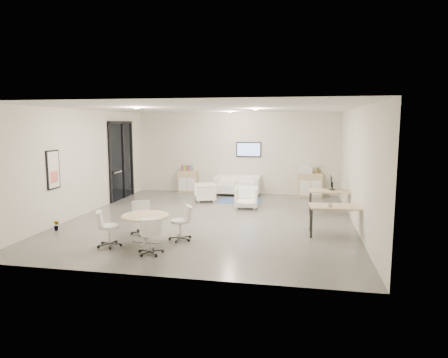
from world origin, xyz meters
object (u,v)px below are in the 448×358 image
at_px(desk_rear, 332,193).
at_px(sideboard_left, 188,182).
at_px(armchair_left, 205,191).
at_px(armchair_right, 246,197).
at_px(desk_front, 339,209).
at_px(loveseat, 238,186).
at_px(sideboard_right, 310,185).
at_px(round_table, 145,219).

bearing_deg(desk_rear, sideboard_left, 154.63).
height_order(armchair_left, desk_rear, desk_rear).
bearing_deg(armchair_right, desk_rear, -12.65).
bearing_deg(desk_front, loveseat, 118.68).
bearing_deg(armchair_left, sideboard_right, 93.75).
bearing_deg(sideboard_left, desk_front, -44.84).
xyz_separation_m(desk_rear, desk_front, (-0.01, -2.42, 0.02)).
bearing_deg(desk_front, round_table, -166.16).
relative_size(desk_rear, desk_front, 0.96).
relative_size(loveseat, round_table, 1.58).
distance_m(armchair_left, round_table, 5.15).
height_order(sideboard_right, armchair_left, sideboard_right).
height_order(armchair_right, desk_front, desk_front).
bearing_deg(desk_rear, armchair_left, 167.14).
bearing_deg(round_table, desk_front, 18.14).
distance_m(loveseat, desk_rear, 4.37).
distance_m(armchair_right, desk_rear, 2.75).
height_order(sideboard_right, round_table, sideboard_right).
relative_size(armchair_left, round_table, 0.65).
xyz_separation_m(sideboard_right, armchair_left, (-3.73, -1.70, -0.09)).
relative_size(armchair_left, armchair_right, 0.95).
distance_m(sideboard_left, desk_rear, 6.19).
xyz_separation_m(armchair_right, desk_rear, (2.71, -0.38, 0.28)).
height_order(sideboard_left, desk_front, sideboard_left).
bearing_deg(armchair_left, desk_front, 28.83).
height_order(loveseat, round_table, loveseat).
xyz_separation_m(sideboard_left, sideboard_right, (4.84, -0.02, 0.01)).
xyz_separation_m(desk_rear, round_table, (-4.50, -3.89, -0.08)).
xyz_separation_m(sideboard_right, loveseat, (-2.78, -0.20, -0.09)).
xyz_separation_m(loveseat, desk_rear, (3.37, -2.76, 0.31)).
bearing_deg(sideboard_right, desk_front, -83.85).
distance_m(sideboard_right, desk_rear, 3.02).
height_order(desk_rear, desk_front, desk_front).
height_order(armchair_right, round_table, armchair_right).
relative_size(sideboard_left, desk_front, 0.58).
xyz_separation_m(armchair_left, round_table, (-0.17, -5.14, 0.22)).
bearing_deg(sideboard_left, round_table, -82.23).
distance_m(sideboard_right, desk_front, 5.41).
relative_size(armchair_left, desk_front, 0.47).
relative_size(sideboard_right, round_table, 0.82).
bearing_deg(loveseat, round_table, -99.68).
bearing_deg(desk_rear, round_table, -135.86).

